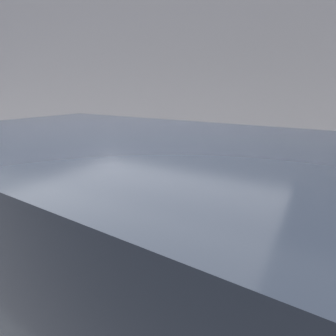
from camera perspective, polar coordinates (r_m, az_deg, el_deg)
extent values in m
plane|color=#47474C|center=(2.91, -9.45, -27.21)|extent=(60.00, 60.00, 0.00)
cube|color=#BCB7AD|center=(4.47, 8.97, -9.42)|extent=(24.00, 2.80, 0.11)
cube|color=gray|center=(6.06, 17.98, 20.20)|extent=(24.00, 0.30, 4.92)
cylinder|color=#2D2D30|center=(3.53, 0.00, -7.41)|extent=(0.07, 0.07, 0.90)
cube|color=black|center=(3.33, 0.00, 2.04)|extent=(0.16, 0.14, 0.30)
cube|color=gray|center=(3.27, -0.65, 2.14)|extent=(0.09, 0.01, 0.10)
cylinder|color=slate|center=(3.29, 0.00, 5.60)|extent=(0.23, 0.11, 0.23)
cylinder|color=black|center=(3.35, -12.84, -13.93)|extent=(0.66, 0.24, 0.65)
cube|color=#595B60|center=(1.91, 1.26, -29.38)|extent=(4.68, 2.06, 0.78)
cube|color=black|center=(1.49, -0.60, -7.83)|extent=(3.42, 1.79, 0.73)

